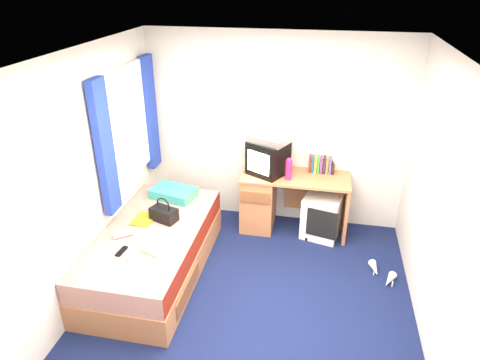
% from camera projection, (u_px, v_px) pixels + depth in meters
% --- Properties ---
extents(ground, '(3.40, 3.40, 0.00)m').
position_uv_depth(ground, '(250.00, 301.00, 4.30)').
color(ground, '#0C1438').
rests_on(ground, ground).
extents(room_shell, '(3.40, 3.40, 3.40)m').
position_uv_depth(room_shell, '(251.00, 170.00, 3.66)').
color(room_shell, white).
rests_on(room_shell, ground).
extents(bed, '(1.01, 2.00, 0.54)m').
position_uv_depth(bed, '(154.00, 251.00, 4.61)').
color(bed, '#B7764C').
rests_on(bed, ground).
extents(pillow, '(0.58, 0.43, 0.11)m').
position_uv_depth(pillow, '(174.00, 193.00, 5.10)').
color(pillow, '#1C6AB7').
rests_on(pillow, bed).
extents(desk, '(1.30, 0.55, 0.75)m').
position_uv_depth(desk, '(272.00, 198.00, 5.38)').
color(desk, '#B7764C').
rests_on(desk, ground).
extents(storage_cube, '(0.52, 0.52, 0.54)m').
position_uv_depth(storage_cube, '(322.00, 216.00, 5.26)').
color(storage_cube, white).
rests_on(storage_cube, ground).
extents(crt_tv, '(0.54, 0.53, 0.41)m').
position_uv_depth(crt_tv, '(268.00, 158.00, 5.15)').
color(crt_tv, black).
rests_on(crt_tv, desk).
extents(vcr, '(0.55, 0.49, 0.09)m').
position_uv_depth(vcr, '(269.00, 138.00, 5.04)').
color(vcr, '#BEBDC0').
rests_on(vcr, crt_tv).
extents(book_row, '(0.27, 0.13, 0.20)m').
position_uv_depth(book_row, '(320.00, 164.00, 5.23)').
color(book_row, maroon).
rests_on(book_row, desk).
extents(picture_frame, '(0.05, 0.12, 0.14)m').
position_uv_depth(picture_frame, '(332.00, 168.00, 5.21)').
color(picture_frame, black).
rests_on(picture_frame, desk).
extents(pink_water_bottle, '(0.10, 0.10, 0.24)m').
position_uv_depth(pink_water_bottle, '(289.00, 170.00, 5.03)').
color(pink_water_bottle, '#F22268').
rests_on(pink_water_bottle, desk).
extents(aerosol_can, '(0.06, 0.06, 0.19)m').
position_uv_depth(aerosol_can, '(290.00, 166.00, 5.18)').
color(aerosol_can, white).
rests_on(aerosol_can, desk).
extents(handbag, '(0.33, 0.25, 0.27)m').
position_uv_depth(handbag, '(164.00, 214.00, 4.62)').
color(handbag, black).
rests_on(handbag, bed).
extents(towel, '(0.33, 0.31, 0.09)m').
position_uv_depth(towel, '(158.00, 245.00, 4.16)').
color(towel, silver).
rests_on(towel, bed).
extents(magazine, '(0.23, 0.29, 0.01)m').
position_uv_depth(magazine, '(144.00, 219.00, 4.66)').
color(magazine, yellow).
rests_on(magazine, bed).
extents(water_bottle, '(0.20, 0.18, 0.07)m').
position_uv_depth(water_bottle, '(123.00, 234.00, 4.36)').
color(water_bottle, silver).
rests_on(water_bottle, bed).
extents(colour_swatch_fan, '(0.19, 0.21, 0.01)m').
position_uv_depth(colour_swatch_fan, '(129.00, 259.00, 4.03)').
color(colour_swatch_fan, yellow).
rests_on(colour_swatch_fan, bed).
extents(remote_control, '(0.07, 0.16, 0.02)m').
position_uv_depth(remote_control, '(121.00, 251.00, 4.13)').
color(remote_control, black).
rests_on(remote_control, bed).
extents(window_assembly, '(0.11, 1.42, 1.40)m').
position_uv_depth(window_assembly, '(128.00, 128.00, 4.74)').
color(window_assembly, silver).
rests_on(window_assembly, room_shell).
extents(white_heels, '(0.29, 0.40, 0.09)m').
position_uv_depth(white_heels, '(382.00, 274.00, 4.61)').
color(white_heels, silver).
rests_on(white_heels, ground).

